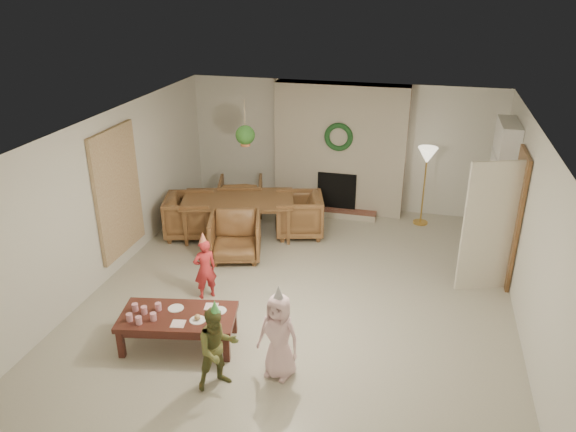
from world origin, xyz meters
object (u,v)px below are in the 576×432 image
(dining_chair_left, at_px, (190,216))
(dining_chair_far, at_px, (241,197))
(child_red, at_px, (205,269))
(child_plaid, at_px, (217,348))
(child_pink, at_px, (279,336))
(coffee_table_top, at_px, (178,317))
(dining_chair_near, at_px, (235,237))
(dining_chair_right, at_px, (299,215))
(dining_table, at_px, (238,217))

(dining_chair_left, bearing_deg, dining_chair_far, -45.00)
(dining_chair_far, xyz_separation_m, child_red, (0.45, -2.93, 0.08))
(child_plaid, bearing_deg, dining_chair_far, 64.59)
(child_plaid, distance_m, child_pink, 0.71)
(dining_chair_left, xyz_separation_m, child_pink, (2.52, -3.24, 0.15))
(dining_chair_left, relative_size, coffee_table_top, 0.58)
(child_plaid, bearing_deg, dining_chair_near, 64.62)
(dining_chair_far, xyz_separation_m, dining_chair_right, (1.27, -0.54, 0.00))
(dining_table, height_order, child_red, child_red)
(child_red, bearing_deg, coffee_table_top, 54.30)
(dining_chair_right, relative_size, child_pink, 0.78)
(dining_chair_near, relative_size, dining_chair_right, 1.00)
(child_red, height_order, child_pink, child_pink)
(dining_chair_near, bearing_deg, dining_chair_far, 90.00)
(dining_chair_near, distance_m, child_red, 1.27)
(dining_table, height_order, child_pink, child_pink)
(dining_chair_near, height_order, dining_chair_right, same)
(dining_chair_far, bearing_deg, dining_chair_right, 141.34)
(dining_chair_right, distance_m, child_pink, 3.82)
(coffee_table_top, bearing_deg, dining_chair_right, 67.48)
(dining_chair_far, distance_m, dining_chair_left, 1.22)
(dining_chair_near, distance_m, child_plaid, 3.11)
(coffee_table_top, distance_m, child_red, 1.14)
(dining_chair_left, bearing_deg, child_plaid, -167.65)
(dining_chair_left, distance_m, dining_chair_right, 1.94)
(dining_chair_near, distance_m, dining_chair_left, 1.22)
(coffee_table_top, bearing_deg, dining_chair_far, 86.80)
(dining_chair_near, xyz_separation_m, child_pink, (1.45, -2.64, 0.15))
(coffee_table_top, relative_size, child_plaid, 1.41)
(dining_chair_far, height_order, child_pink, child_pink)
(coffee_table_top, relative_size, child_pink, 1.34)
(dining_table, distance_m, coffee_table_top, 3.24)
(coffee_table_top, bearing_deg, child_red, 83.94)
(dining_table, height_order, dining_chair_right, dining_chair_right)
(dining_chair_right, bearing_deg, coffee_table_top, -27.28)
(dining_chair_right, bearing_deg, child_pink, -5.83)
(dining_chair_right, relative_size, child_red, 0.91)
(child_pink, bearing_deg, dining_chair_far, 127.99)
(dining_chair_right, xyz_separation_m, child_red, (-0.82, -2.38, 0.08))
(dining_chair_far, distance_m, child_pink, 4.71)
(child_pink, bearing_deg, dining_table, 129.87)
(dining_chair_right, height_order, child_plaid, child_plaid)
(child_plaid, relative_size, child_pink, 0.95)
(dining_chair_left, distance_m, coffee_table_top, 3.21)
(dining_chair_left, height_order, coffee_table_top, dining_chair_left)
(dining_table, xyz_separation_m, child_red, (0.22, -2.10, 0.12))
(dining_chair_near, xyz_separation_m, dining_chair_far, (-0.46, 1.66, 0.00))
(dining_chair_near, bearing_deg, child_plaid, -89.91)
(dining_chair_right, relative_size, coffee_table_top, 0.58)
(dining_table, relative_size, dining_chair_near, 2.34)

